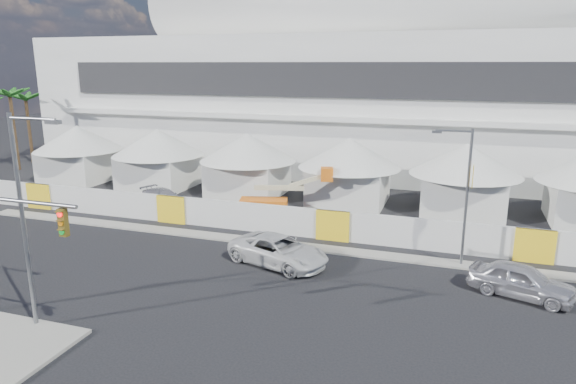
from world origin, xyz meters
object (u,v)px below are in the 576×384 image
(sedan_silver, at_px, (521,280))
(lot_car_c, at_px, (164,197))
(streetlight_median, at_px, (26,208))
(pickup_curb, at_px, (279,251))
(boom_lift, at_px, (272,201))
(streetlight_curb, at_px, (464,188))

(sedan_silver, distance_m, lot_car_c, 27.51)
(lot_car_c, height_order, streetlight_median, streetlight_median)
(pickup_curb, xyz_separation_m, streetlight_median, (-7.49, -10.18, 4.62))
(sedan_silver, distance_m, boom_lift, 19.33)
(streetlight_median, xyz_separation_m, streetlight_curb, (17.31, 13.30, -0.86))
(boom_lift, bearing_deg, lot_car_c, 167.93)
(pickup_curb, distance_m, streetlight_median, 13.46)
(pickup_curb, height_order, boom_lift, boom_lift)
(streetlight_curb, relative_size, boom_lift, 1.07)
(sedan_silver, height_order, streetlight_curb, streetlight_curb)
(sedan_silver, relative_size, lot_car_c, 1.08)
(streetlight_curb, xyz_separation_m, boom_lift, (-13.76, 6.41, -3.60))
(pickup_curb, bearing_deg, streetlight_curb, -54.82)
(sedan_silver, bearing_deg, streetlight_median, 134.10)
(lot_car_c, distance_m, boom_lift, 9.24)
(sedan_silver, bearing_deg, boom_lift, 77.77)
(sedan_silver, relative_size, pickup_curb, 0.83)
(boom_lift, bearing_deg, streetlight_median, -115.70)
(sedan_silver, bearing_deg, lot_car_c, 88.42)
(sedan_silver, relative_size, boom_lift, 0.67)
(sedan_silver, relative_size, streetlight_median, 0.54)
(boom_lift, bearing_deg, sedan_silver, -45.47)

